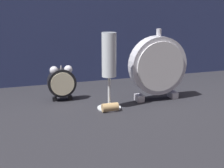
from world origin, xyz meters
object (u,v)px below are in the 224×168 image
Objects in this scene: champagne_flute at (109,62)px; wine_cork at (110,107)px; alarm_clock_twin_bell at (62,81)px; mantel_clock_silver at (158,66)px.

wine_cork is (-0.00, -0.02, -0.11)m from champagne_flute.
champagne_flute reaches higher than wine_cork.
champagne_flute reaches higher than alarm_clock_twin_bell.
wine_cork is at bearing -101.14° from champagne_flute.
champagne_flute is at bearing -168.39° from mantel_clock_silver.
mantel_clock_silver is 1.01× the size of champagne_flute.
mantel_clock_silver is at bearing -16.21° from alarm_clock_twin_bell.
wine_cork is at bearing -52.13° from alarm_clock_twin_bell.
champagne_flute is 4.77× the size of wine_cork.
wine_cork is at bearing -160.70° from mantel_clock_silver.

